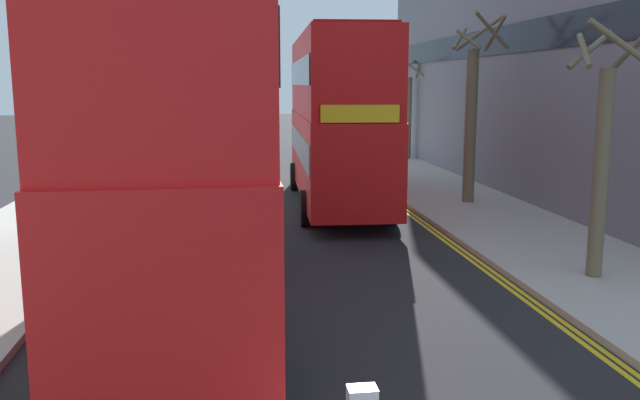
% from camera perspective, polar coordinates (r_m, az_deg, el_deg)
% --- Properties ---
extents(sidewalk_right, '(4.00, 80.00, 0.14)m').
position_cam_1_polar(sidewalk_right, '(19.73, 15.60, -2.10)').
color(sidewalk_right, '#ADA89E').
rests_on(sidewalk_right, ground).
extents(sidewalk_left, '(4.00, 80.00, 0.14)m').
position_cam_1_polar(sidewalk_left, '(18.96, -23.63, -3.06)').
color(sidewalk_left, '#ADA89E').
rests_on(sidewalk_left, ground).
extents(kerb_line_outer, '(0.10, 56.00, 0.01)m').
position_cam_1_polar(kerb_line_outer, '(17.18, 11.71, -3.92)').
color(kerb_line_outer, yellow).
rests_on(kerb_line_outer, ground).
extents(kerb_line_inner, '(0.10, 56.00, 0.01)m').
position_cam_1_polar(kerb_line_inner, '(17.13, 11.21, -3.94)').
color(kerb_line_inner, yellow).
rests_on(kerb_line_inner, ground).
extents(double_decker_bus_away, '(2.95, 10.85, 5.64)m').
position_cam_1_polar(double_decker_bus_away, '(11.92, -11.62, 4.82)').
color(double_decker_bus_away, red).
rests_on(double_decker_bus_away, ground).
extents(double_decker_bus_oncoming, '(3.14, 10.90, 5.64)m').
position_cam_1_polar(double_decker_bus_oncoming, '(22.33, 1.42, 7.28)').
color(double_decker_bus_oncoming, red).
rests_on(double_decker_bus_oncoming, ground).
extents(street_tree_near, '(1.85, 2.19, 6.11)m').
position_cam_1_polar(street_tree_near, '(22.75, 12.79, 7.06)').
color(street_tree_near, '#6B6047').
rests_on(street_tree_near, sidewalk_right).
extents(street_tree_mid, '(1.40, 1.48, 5.10)m').
position_cam_1_polar(street_tree_mid, '(14.52, 22.82, 3.49)').
color(street_tree_mid, '#6B6047').
rests_on(street_tree_mid, sidewalk_right).
extents(street_tree_far, '(1.60, 1.70, 5.36)m').
position_cam_1_polar(street_tree_far, '(35.64, 7.44, 7.34)').
color(street_tree_far, '#6B6047').
rests_on(street_tree_far, sidewalk_right).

